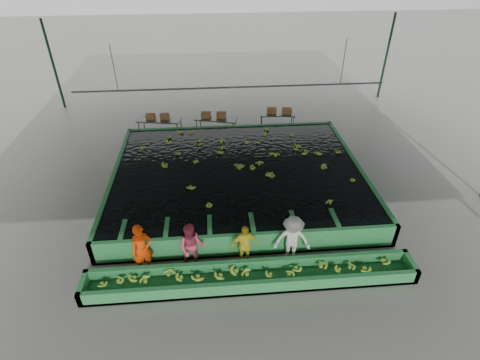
{
  "coord_description": "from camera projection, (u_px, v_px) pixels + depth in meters",
  "views": [
    {
      "loc": [
        -1.0,
        -11.23,
        8.94
      ],
      "look_at": [
        0.0,
        0.5,
        1.0
      ],
      "focal_mm": 28.0,
      "sensor_mm": 36.0,
      "label": 1
    }
  ],
  "objects": [
    {
      "name": "ground",
      "position": [
        241.0,
        209.0,
        14.34
      ],
      "size": [
        80.0,
        80.0,
        0.0
      ],
      "primitive_type": "plane",
      "color": "gray",
      "rests_on": "ground"
    },
    {
      "name": "shed_roof",
      "position": [
        241.0,
        82.0,
        11.55
      ],
      "size": [
        20.0,
        22.0,
        0.04
      ],
      "primitive_type": "cube",
      "color": "slate",
      "rests_on": "shed_posts"
    },
    {
      "name": "shed_posts",
      "position": [
        241.0,
        152.0,
        12.94
      ],
      "size": [
        20.0,
        22.0,
        5.0
      ],
      "primitive_type": null,
      "color": "black",
      "rests_on": "ground"
    },
    {
      "name": "flotation_tank",
      "position": [
        238.0,
        178.0,
        15.33
      ],
      "size": [
        10.0,
        8.0,
        0.9
      ],
      "primitive_type": null,
      "color": "#297E3E",
      "rests_on": "ground"
    },
    {
      "name": "tank_water",
      "position": [
        238.0,
        169.0,
        15.1
      ],
      "size": [
        9.7,
        7.7,
        0.0
      ],
      "primitive_type": "cube",
      "color": "black",
      "rests_on": "flotation_tank"
    },
    {
      "name": "sorting_trough",
      "position": [
        252.0,
        277.0,
        11.23
      ],
      "size": [
        10.0,
        1.0,
        0.5
      ],
      "primitive_type": null,
      "color": "#297E3E",
      "rests_on": "ground"
    },
    {
      "name": "cableway_rail",
      "position": [
        231.0,
        87.0,
        16.79
      ],
      "size": [
        0.08,
        0.08,
        14.0
      ],
      "primitive_type": "cylinder",
      "color": "#59605B",
      "rests_on": "shed_roof"
    },
    {
      "name": "rail_hanger_left",
      "position": [
        114.0,
        68.0,
        15.88
      ],
      "size": [
        0.04,
        0.04,
        2.0
      ],
      "primitive_type": "cylinder",
      "color": "#59605B",
      "rests_on": "shed_roof"
    },
    {
      "name": "rail_hanger_right",
      "position": [
        343.0,
        62.0,
        16.59
      ],
      "size": [
        0.04,
        0.04,
        2.0
      ],
      "primitive_type": "cylinder",
      "color": "#59605B",
      "rests_on": "shed_roof"
    },
    {
      "name": "worker_a",
      "position": [
        142.0,
        249.0,
        11.31
      ],
      "size": [
        0.75,
        0.63,
        1.75
      ],
      "primitive_type": "imported",
      "rotation": [
        0.0,
        0.0,
        0.39
      ],
      "color": "#F63905",
      "rests_on": "ground"
    },
    {
      "name": "worker_b",
      "position": [
        192.0,
        247.0,
        11.43
      ],
      "size": [
        0.86,
        0.69,
        1.68
      ],
      "primitive_type": "imported",
      "rotation": [
        0.0,
        0.0,
        -0.07
      ],
      "color": "#B83C55",
      "rests_on": "ground"
    },
    {
      "name": "worker_c",
      "position": [
        244.0,
        246.0,
        11.59
      ],
      "size": [
        0.95,
        0.52,
        1.53
      ],
      "primitive_type": "imported",
      "rotation": [
        0.0,
        0.0,
        0.17
      ],
      "color": "yellow",
      "rests_on": "ground"
    },
    {
      "name": "worker_d",
      "position": [
        292.0,
        240.0,
        11.63
      ],
      "size": [
        1.21,
        0.79,
        1.76
      ],
      "primitive_type": "imported",
      "rotation": [
        0.0,
        0.0,
        -0.12
      ],
      "color": "beige",
      "rests_on": "ground"
    },
    {
      "name": "packing_table_left",
      "position": [
        161.0,
        128.0,
        19.05
      ],
      "size": [
        2.31,
        1.26,
        0.99
      ],
      "primitive_type": null,
      "rotation": [
        0.0,
        0.0,
        -0.18
      ],
      "color": "#59605B",
      "rests_on": "ground"
    },
    {
      "name": "packing_table_mid",
      "position": [
        216.0,
        126.0,
        19.24
      ],
      "size": [
        2.25,
        1.35,
        0.96
      ],
      "primitive_type": null,
      "rotation": [
        0.0,
        0.0,
        -0.26
      ],
      "color": "#59605B",
      "rests_on": "ground"
    },
    {
      "name": "packing_table_right",
      "position": [
        277.0,
        121.0,
        19.94
      ],
      "size": [
        1.89,
        0.89,
        0.84
      ],
      "primitive_type": null,
      "rotation": [
        0.0,
        0.0,
        -0.09
      ],
      "color": "#59605B",
      "rests_on": "ground"
    },
    {
      "name": "box_stack_left",
      "position": [
        158.0,
        119.0,
        18.77
      ],
      "size": [
        1.17,
        0.37,
        0.25
      ],
      "primitive_type": null,
      "rotation": [
        0.0,
        0.0,
        -0.05
      ],
      "color": "brown",
      "rests_on": "packing_table_left"
    },
    {
      "name": "box_stack_mid",
      "position": [
        214.0,
        117.0,
        18.98
      ],
      "size": [
        1.29,
        0.46,
        0.27
      ],
      "primitive_type": null,
      "rotation": [
        0.0,
        0.0,
        -0.09
      ],
      "color": "brown",
      "rests_on": "packing_table_mid"
    },
    {
      "name": "box_stack_right",
      "position": [
        279.0,
        113.0,
        19.71
      ],
      "size": [
        1.33,
        0.52,
        0.28
      ],
      "primitive_type": null,
      "rotation": [
        0.0,
        0.0,
        -0.13
      ],
      "color": "brown",
      "rests_on": "packing_table_right"
    },
    {
      "name": "floating_bananas",
      "position": [
        236.0,
        159.0,
        15.77
      ],
      "size": [
        8.86,
        6.04,
        0.12
      ],
      "primitive_type": null,
      "color": "#88B930",
      "rests_on": "tank_water"
    },
    {
      "name": "trough_bananas",
      "position": [
        252.0,
        273.0,
        11.14
      ],
      "size": [
        8.75,
        0.58,
        0.12
      ],
      "primitive_type": null,
      "color": "#88B930",
      "rests_on": "sorting_trough"
    }
  ]
}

